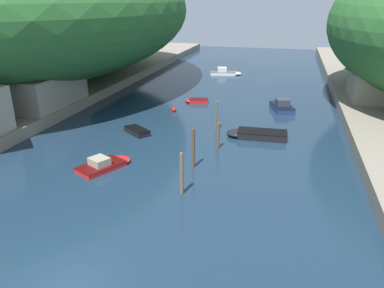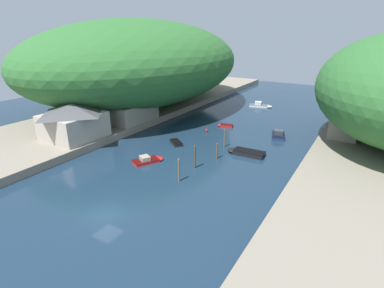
% 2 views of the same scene
% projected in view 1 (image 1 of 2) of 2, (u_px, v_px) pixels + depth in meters
% --- Properties ---
extents(water_surface, '(130.00, 130.00, 0.00)m').
position_uv_depth(water_surface, '(207.00, 113.00, 44.85)').
color(water_surface, '#192D42').
rests_on(water_surface, ground).
extents(left_bank, '(22.00, 120.00, 1.25)m').
position_uv_depth(left_bank, '(19.00, 95.00, 50.78)').
color(left_bank, gray).
rests_on(left_bank, ground).
extents(hillside_left, '(42.43, 59.40, 19.70)m').
position_uv_depth(hillside_left, '(35.00, 11.00, 54.15)').
color(hillside_left, '#2D662D').
rests_on(hillside_left, left_bank).
extents(boathouse_shed, '(6.63, 10.74, 4.91)m').
position_uv_depth(boathouse_shed, '(41.00, 83.00, 43.04)').
color(boathouse_shed, gray).
rests_on(boathouse_shed, left_bank).
extents(right_bank_cottage, '(4.77, 7.78, 4.74)m').
position_uv_depth(right_bank_cottage, '(371.00, 79.00, 45.46)').
color(right_bank_cottage, gray).
rests_on(right_bank_cottage, right_bank).
extents(boat_moored_right, '(6.02, 2.41, 0.70)m').
position_uv_depth(boat_moored_right, '(255.00, 134.00, 37.04)').
color(boat_moored_right, black).
rests_on(boat_moored_right, water_surface).
extents(boat_white_cruiser, '(3.52, 5.52, 1.48)m').
position_uv_depth(boat_white_cruiser, '(281.00, 106.00, 46.37)').
color(boat_white_cruiser, navy).
rests_on(boat_white_cruiser, water_surface).
extents(boat_cabin_cruiser, '(3.94, 5.05, 1.01)m').
position_uv_depth(boat_cabin_cruiser, '(105.00, 164.00, 30.52)').
color(boat_cabin_cruiser, red).
rests_on(boat_cabin_cruiser, water_surface).
extents(boat_far_right_bank, '(3.74, 3.26, 0.58)m').
position_uv_depth(boat_far_right_bank, '(135.00, 130.00, 38.36)').
color(boat_far_right_bank, black).
rests_on(boat_far_right_bank, water_surface).
extents(boat_small_dinghy, '(5.94, 3.28, 1.31)m').
position_uv_depth(boat_small_dinghy, '(226.00, 73.00, 67.21)').
color(boat_small_dinghy, white).
rests_on(boat_small_dinghy, water_surface).
extents(boat_red_skiff, '(3.26, 2.04, 0.50)m').
position_uv_depth(boat_red_skiff, '(196.00, 101.00, 49.49)').
color(boat_red_skiff, red).
rests_on(boat_red_skiff, water_surface).
extents(mooring_post_nearest, '(0.26, 0.26, 3.19)m').
position_uv_depth(mooring_post_nearest, '(182.00, 173.00, 25.90)').
color(mooring_post_nearest, brown).
rests_on(mooring_post_nearest, water_surface).
extents(mooring_post_second, '(0.27, 0.27, 3.42)m').
position_uv_depth(mooring_post_second, '(193.00, 148.00, 29.98)').
color(mooring_post_second, '#4C3D2D').
rests_on(mooring_post_second, water_surface).
extents(mooring_post_middle, '(0.27, 0.27, 2.51)m').
position_uv_depth(mooring_post_middle, '(218.00, 135.00, 34.04)').
color(mooring_post_middle, brown).
rests_on(mooring_post_middle, water_surface).
extents(mooring_post_fourth, '(0.20, 0.20, 3.13)m').
position_uv_depth(mooring_post_fourth, '(216.00, 116.00, 38.68)').
color(mooring_post_fourth, brown).
rests_on(mooring_post_fourth, water_surface).
extents(channel_buoy_near, '(0.51, 0.51, 0.77)m').
position_uv_depth(channel_buoy_near, '(174.00, 109.00, 45.39)').
color(channel_buoy_near, red).
rests_on(channel_buoy_near, water_surface).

